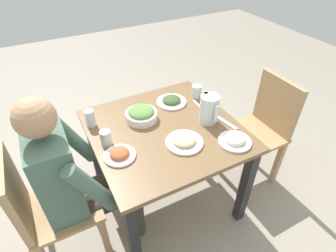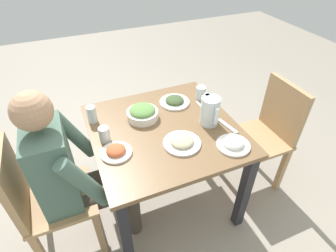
{
  "view_description": "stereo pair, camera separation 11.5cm",
  "coord_description": "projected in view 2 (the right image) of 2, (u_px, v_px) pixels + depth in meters",
  "views": [
    {
      "loc": [
        1.19,
        -0.6,
        1.79
      ],
      "look_at": [
        -0.01,
        0.03,
        0.71
      ],
      "focal_mm": 28.78,
      "sensor_mm": 36.0,
      "label": 1
    },
    {
      "loc": [
        1.24,
        -0.49,
        1.79
      ],
      "look_at": [
        -0.01,
        0.03,
        0.71
      ],
      "focal_mm": 28.78,
      "sensor_mm": 36.0,
      "label": 2
    }
  ],
  "objects": [
    {
      "name": "ground_plane",
      "position": [
        165.0,
        197.0,
        2.16
      ],
      "size": [
        8.0,
        8.0,
        0.0
      ],
      "primitive_type": "plane",
      "color": "gray"
    },
    {
      "name": "dining_table",
      "position": [
        164.0,
        141.0,
        1.79
      ],
      "size": [
        0.91,
        0.91,
        0.71
      ],
      "color": "brown",
      "rests_on": "ground_plane"
    },
    {
      "name": "chair_near",
      "position": [
        43.0,
        198.0,
        1.55
      ],
      "size": [
        0.4,
        0.4,
        0.89
      ],
      "color": "tan",
      "rests_on": "ground_plane"
    },
    {
      "name": "chair_far",
      "position": [
        267.0,
        132.0,
        2.02
      ],
      "size": [
        0.4,
        0.4,
        0.89
      ],
      "color": "tan",
      "rests_on": "ground_plane"
    },
    {
      "name": "diner_near",
      "position": [
        74.0,
        171.0,
        1.52
      ],
      "size": [
        0.48,
        0.53,
        1.18
      ],
      "color": "#4C6B5B",
      "rests_on": "ground_plane"
    },
    {
      "name": "water_pitcher",
      "position": [
        210.0,
        111.0,
        1.69
      ],
      "size": [
        0.16,
        0.12,
        0.19
      ],
      "color": "silver",
      "rests_on": "dining_table"
    },
    {
      "name": "salad_bowl",
      "position": [
        142.0,
        113.0,
        1.77
      ],
      "size": [
        0.21,
        0.21,
        0.09
      ],
      "color": "white",
      "rests_on": "dining_table"
    },
    {
      "name": "plate_beans",
      "position": [
        182.0,
        142.0,
        1.58
      ],
      "size": [
        0.23,
        0.23,
        0.05
      ],
      "color": "white",
      "rests_on": "dining_table"
    },
    {
      "name": "plate_dolmas",
      "position": [
        175.0,
        101.0,
        1.93
      ],
      "size": [
        0.21,
        0.21,
        0.05
      ],
      "color": "white",
      "rests_on": "dining_table"
    },
    {
      "name": "plate_rice_curry",
      "position": [
        116.0,
        151.0,
        1.52
      ],
      "size": [
        0.18,
        0.18,
        0.05
      ],
      "color": "white",
      "rests_on": "dining_table"
    },
    {
      "name": "plate_yoghurt",
      "position": [
        233.0,
        144.0,
        1.57
      ],
      "size": [
        0.2,
        0.2,
        0.05
      ],
      "color": "white",
      "rests_on": "dining_table"
    },
    {
      "name": "water_glass_far_right",
      "position": [
        104.0,
        134.0,
        1.59
      ],
      "size": [
        0.06,
        0.06,
        0.1
      ],
      "primitive_type": "cylinder",
      "color": "silver",
      "rests_on": "dining_table"
    },
    {
      "name": "water_glass_center",
      "position": [
        92.0,
        114.0,
        1.73
      ],
      "size": [
        0.06,
        0.06,
        0.11
      ],
      "primitive_type": "cylinder",
      "color": "silver",
      "rests_on": "dining_table"
    },
    {
      "name": "water_glass_by_pitcher",
      "position": [
        201.0,
        93.0,
        1.96
      ],
      "size": [
        0.07,
        0.07,
        0.09
      ],
      "primitive_type": "cylinder",
      "color": "silver",
      "rests_on": "dining_table"
    },
    {
      "name": "salt_shaker",
      "position": [
        208.0,
        98.0,
        1.94
      ],
      "size": [
        0.03,
        0.03,
        0.05
      ],
      "color": "white",
      "rests_on": "dining_table"
    },
    {
      "name": "fork_near",
      "position": [
        228.0,
        126.0,
        1.72
      ],
      "size": [
        0.17,
        0.06,
        0.01
      ],
      "primitive_type": "cube",
      "rotation": [
        0.0,
        0.0,
        0.18
      ],
      "color": "silver",
      "rests_on": "dining_table"
    },
    {
      "name": "knife_near",
      "position": [
        202.0,
        108.0,
        1.88
      ],
      "size": [
        0.19,
        0.02,
        0.01
      ],
      "primitive_type": "cube",
      "rotation": [
        0.0,
        0.0,
        -0.03
      ],
      "color": "silver",
      "rests_on": "dining_table"
    }
  ]
}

